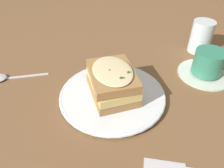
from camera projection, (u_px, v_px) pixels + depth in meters
name	position (u px, v px, depth m)	size (l,w,h in m)	color
ground_plane	(119.00, 101.00, 0.52)	(2.40, 2.40, 0.00)	brown
dinner_plate	(112.00, 96.00, 0.52)	(0.25, 0.25, 0.01)	white
sandwich	(112.00, 83.00, 0.50)	(0.16, 0.16, 0.07)	#A37542
teacup_with_saucer	(208.00, 65.00, 0.58)	(0.15, 0.15, 0.07)	silver
water_glass	(201.00, 37.00, 0.67)	(0.06, 0.06, 0.10)	silver
spoon	(0.00, 78.00, 0.58)	(0.13, 0.14, 0.01)	silver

